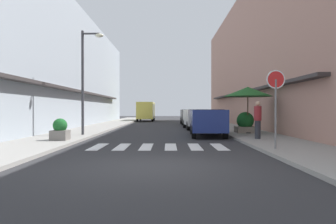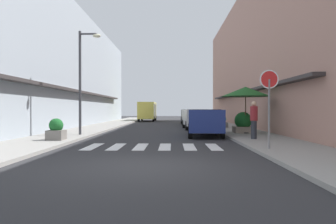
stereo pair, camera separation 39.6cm
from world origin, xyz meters
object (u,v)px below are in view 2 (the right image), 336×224
(round_street_sign, at_px, (269,88))
(planter_far, at_px, (222,122))
(delivery_van, at_px, (147,110))
(pedestrian_walking_near, at_px, (254,119))
(parked_car_mid, at_px, (196,117))
(cafe_umbrella, at_px, (246,92))
(planter_corner, at_px, (56,130))
(planter_midblock, at_px, (243,123))
(parked_car_near, at_px, (205,119))
(street_lamp, at_px, (83,72))
(parked_car_far, at_px, (191,115))

(round_street_sign, distance_m, planter_far, 12.74)
(delivery_van, bearing_deg, pedestrian_walking_near, -74.25)
(parked_car_mid, relative_size, pedestrian_walking_near, 2.51)
(delivery_van, height_order, cafe_umbrella, cafe_umbrella)
(cafe_umbrella, height_order, planter_corner, cafe_umbrella)
(round_street_sign, bearing_deg, pedestrian_walking_near, 83.32)
(round_street_sign, height_order, cafe_umbrella, round_street_sign)
(planter_corner, bearing_deg, planter_midblock, 24.93)
(parked_car_near, height_order, street_lamp, street_lamp)
(parked_car_far, height_order, planter_midblock, parked_car_far)
(planter_far, bearing_deg, parked_car_near, -106.72)
(parked_car_far, distance_m, round_street_sign, 19.09)
(round_street_sign, distance_m, planter_midblock, 7.44)
(parked_car_far, relative_size, round_street_sign, 1.52)
(parked_car_near, bearing_deg, cafe_umbrella, 17.50)
(parked_car_near, bearing_deg, round_street_sign, -75.85)
(parked_car_mid, xyz_separation_m, delivery_van, (-4.91, 15.58, 0.48))
(parked_car_near, xyz_separation_m, planter_far, (1.95, 6.48, -0.38))
(planter_midblock, height_order, pedestrian_walking_near, pedestrian_walking_near)
(street_lamp, bearing_deg, planter_corner, -97.78)
(street_lamp, xyz_separation_m, pedestrian_walking_near, (8.49, -2.29, -2.46))
(round_street_sign, height_order, planter_far, round_street_sign)
(parked_car_near, bearing_deg, planter_far, 73.28)
(parked_car_near, xyz_separation_m, delivery_van, (-4.91, 21.69, 0.48))
(parked_car_mid, height_order, round_street_sign, round_street_sign)
(parked_car_near, relative_size, planter_midblock, 3.55)
(round_street_sign, height_order, planter_midblock, round_street_sign)
(parked_car_mid, distance_m, pedestrian_walking_near, 8.97)
(parked_car_far, relative_size, street_lamp, 0.74)
(parked_car_near, height_order, planter_midblock, parked_car_near)
(parked_car_near, relative_size, pedestrian_walking_near, 2.47)
(round_street_sign, height_order, street_lamp, street_lamp)
(delivery_van, relative_size, pedestrian_walking_near, 3.14)
(delivery_van, xyz_separation_m, cafe_umbrella, (7.30, -20.93, 1.06))
(parked_car_near, height_order, parked_car_mid, same)
(parked_car_mid, bearing_deg, planter_midblock, -65.07)
(cafe_umbrella, relative_size, planter_midblock, 2.31)
(street_lamp, height_order, planter_midblock, street_lamp)
(cafe_umbrella, height_order, pedestrian_walking_near, cafe_umbrella)
(delivery_van, relative_size, street_lamp, 0.98)
(parked_car_far, xyz_separation_m, cafe_umbrella, (2.39, -12.08, 1.55))
(cafe_umbrella, bearing_deg, delivery_van, 109.22)
(parked_car_mid, relative_size, round_street_sign, 1.60)
(delivery_van, xyz_separation_m, planter_corner, (-2.01, -24.90, -0.85))
(cafe_umbrella, xyz_separation_m, planter_corner, (-9.31, -3.96, -1.91))
(planter_far, bearing_deg, parked_car_mid, -169.05)
(pedestrian_walking_near, bearing_deg, parked_car_mid, 43.20)
(cafe_umbrella, height_order, planter_midblock, cafe_umbrella)
(cafe_umbrella, xyz_separation_m, planter_midblock, (-0.06, 0.34, -1.80))
(parked_car_mid, relative_size, planter_far, 4.50)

